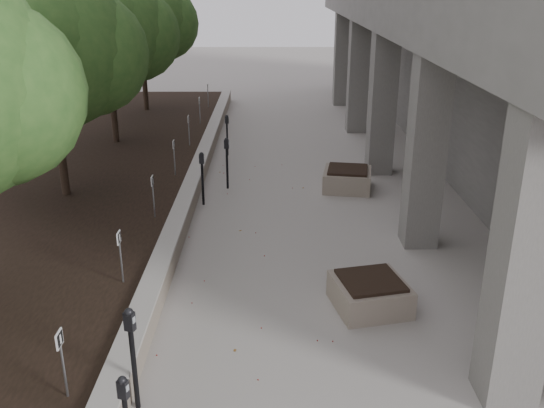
{
  "coord_description": "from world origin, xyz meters",
  "views": [
    {
      "loc": [
        0.23,
        -5.58,
        5.35
      ],
      "look_at": [
        0.25,
        6.2,
        0.82
      ],
      "focal_mm": 38.82,
      "sensor_mm": 36.0,
      "label": 1
    }
  ],
  "objects_px": {
    "crabapple_tree_5": "(141,40)",
    "parking_meter_4": "(227,163)",
    "crabapple_tree_4": "(108,56)",
    "parking_meter_3": "(202,179)",
    "planter_front": "(370,293)",
    "parking_meter_5": "(227,135)",
    "parking_meter_2": "(133,359)",
    "planter_back": "(347,179)",
    "crabapple_tree_3": "(52,82)"
  },
  "relations": [
    {
      "from": "parking_meter_3",
      "to": "planter_front",
      "type": "height_order",
      "value": "parking_meter_3"
    },
    {
      "from": "planter_back",
      "to": "parking_meter_5",
      "type": "bearing_deg",
      "value": 136.71
    },
    {
      "from": "crabapple_tree_3",
      "to": "planter_front",
      "type": "height_order",
      "value": "crabapple_tree_3"
    },
    {
      "from": "crabapple_tree_5",
      "to": "parking_meter_4",
      "type": "relative_size",
      "value": 3.84
    },
    {
      "from": "parking_meter_2",
      "to": "parking_meter_3",
      "type": "bearing_deg",
      "value": 109.44
    },
    {
      "from": "parking_meter_2",
      "to": "crabapple_tree_3",
      "type": "bearing_deg",
      "value": 134.2
    },
    {
      "from": "parking_meter_4",
      "to": "planter_front",
      "type": "distance_m",
      "value": 6.86
    },
    {
      "from": "parking_meter_4",
      "to": "planter_back",
      "type": "relative_size",
      "value": 1.14
    },
    {
      "from": "planter_back",
      "to": "crabapple_tree_5",
      "type": "bearing_deg",
      "value": 129.81
    },
    {
      "from": "parking_meter_3",
      "to": "planter_back",
      "type": "xyz_separation_m",
      "value": [
        3.77,
        1.19,
        -0.4
      ]
    },
    {
      "from": "parking_meter_4",
      "to": "planter_back",
      "type": "xyz_separation_m",
      "value": [
        3.25,
        -0.04,
        -0.42
      ]
    },
    {
      "from": "crabapple_tree_5",
      "to": "parking_meter_5",
      "type": "height_order",
      "value": "crabapple_tree_5"
    },
    {
      "from": "crabapple_tree_5",
      "to": "parking_meter_5",
      "type": "relative_size",
      "value": 4.11
    },
    {
      "from": "crabapple_tree_3",
      "to": "crabapple_tree_5",
      "type": "distance_m",
      "value": 10.0
    },
    {
      "from": "parking_meter_3",
      "to": "parking_meter_5",
      "type": "distance_m",
      "value": 4.47
    },
    {
      "from": "parking_meter_2",
      "to": "planter_back",
      "type": "bearing_deg",
      "value": 86.19
    },
    {
      "from": "parking_meter_4",
      "to": "planter_back",
      "type": "bearing_deg",
      "value": 8.94
    },
    {
      "from": "crabapple_tree_4",
      "to": "planter_front",
      "type": "xyz_separation_m",
      "value": [
        6.74,
        -9.68,
        -2.84
      ]
    },
    {
      "from": "planter_back",
      "to": "parking_meter_3",
      "type": "bearing_deg",
      "value": -162.48
    },
    {
      "from": "parking_meter_4",
      "to": "parking_meter_5",
      "type": "bearing_deg",
      "value": 103.66
    },
    {
      "from": "crabapple_tree_3",
      "to": "parking_meter_3",
      "type": "xyz_separation_m",
      "value": [
        3.32,
        0.3,
        -2.43
      ]
    },
    {
      "from": "crabapple_tree_3",
      "to": "parking_meter_3",
      "type": "distance_m",
      "value": 4.13
    },
    {
      "from": "crabapple_tree_5",
      "to": "planter_back",
      "type": "relative_size",
      "value": 4.36
    },
    {
      "from": "crabapple_tree_3",
      "to": "crabapple_tree_5",
      "type": "bearing_deg",
      "value": 90.0
    },
    {
      "from": "crabapple_tree_5",
      "to": "parking_meter_3",
      "type": "distance_m",
      "value": 10.54
    },
    {
      "from": "planter_front",
      "to": "parking_meter_4",
      "type": "bearing_deg",
      "value": 114.92
    },
    {
      "from": "crabapple_tree_4",
      "to": "parking_meter_3",
      "type": "relative_size",
      "value": 3.95
    },
    {
      "from": "crabapple_tree_3",
      "to": "crabapple_tree_5",
      "type": "relative_size",
      "value": 1.0
    },
    {
      "from": "parking_meter_4",
      "to": "parking_meter_5",
      "type": "xyz_separation_m",
      "value": [
        -0.22,
        3.22,
        -0.05
      ]
    },
    {
      "from": "crabapple_tree_4",
      "to": "planter_back",
      "type": "height_order",
      "value": "crabapple_tree_4"
    },
    {
      "from": "crabapple_tree_3",
      "to": "planter_back",
      "type": "relative_size",
      "value": 4.36
    },
    {
      "from": "parking_meter_3",
      "to": "parking_meter_2",
      "type": "bearing_deg",
      "value": -88.29
    },
    {
      "from": "parking_meter_5",
      "to": "planter_front",
      "type": "distance_m",
      "value": 9.94
    },
    {
      "from": "parking_meter_2",
      "to": "parking_meter_5",
      "type": "distance_m",
      "value": 11.99
    },
    {
      "from": "crabapple_tree_4",
      "to": "parking_meter_4",
      "type": "height_order",
      "value": "crabapple_tree_4"
    },
    {
      "from": "parking_meter_2",
      "to": "parking_meter_3",
      "type": "relative_size",
      "value": 1.1
    },
    {
      "from": "crabapple_tree_3",
      "to": "parking_meter_3",
      "type": "bearing_deg",
      "value": 5.08
    },
    {
      "from": "crabapple_tree_3",
      "to": "planter_front",
      "type": "bearing_deg",
      "value": -34.78
    },
    {
      "from": "parking_meter_2",
      "to": "parking_meter_3",
      "type": "height_order",
      "value": "parking_meter_2"
    },
    {
      "from": "crabapple_tree_4",
      "to": "parking_meter_5",
      "type": "distance_m",
      "value": 4.39
    },
    {
      "from": "parking_meter_2",
      "to": "parking_meter_5",
      "type": "bearing_deg",
      "value": 108.19
    },
    {
      "from": "crabapple_tree_4",
      "to": "parking_meter_2",
      "type": "bearing_deg",
      "value": -75.11
    },
    {
      "from": "planter_front",
      "to": "planter_back",
      "type": "relative_size",
      "value": 0.95
    },
    {
      "from": "crabapple_tree_4",
      "to": "parking_meter_4",
      "type": "relative_size",
      "value": 3.84
    },
    {
      "from": "crabapple_tree_3",
      "to": "parking_meter_5",
      "type": "xyz_separation_m",
      "value": [
        3.63,
        4.75,
        -2.46
      ]
    },
    {
      "from": "crabapple_tree_3",
      "to": "planter_back",
      "type": "bearing_deg",
      "value": 11.83
    },
    {
      "from": "parking_meter_5",
      "to": "parking_meter_4",
      "type": "bearing_deg",
      "value": -98.52
    },
    {
      "from": "crabapple_tree_4",
      "to": "planter_back",
      "type": "relative_size",
      "value": 4.36
    },
    {
      "from": "parking_meter_5",
      "to": "crabapple_tree_4",
      "type": "bearing_deg",
      "value": 163.64
    },
    {
      "from": "parking_meter_3",
      "to": "planter_back",
      "type": "relative_size",
      "value": 1.1
    }
  ]
}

